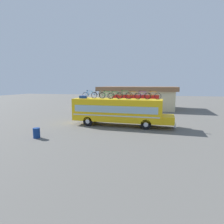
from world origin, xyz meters
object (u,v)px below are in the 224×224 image
object	(u,v)px
rooftop_bicycle_7	(142,96)
rooftop_bicycle_8	(153,96)
rooftop_bicycle_2	(98,95)
rooftop_bicycle_4	(115,96)
luggage_bag_1	(83,97)
rooftop_bicycle_5	(124,95)
trash_bin	(37,133)
rooftop_bicycle_1	(90,95)
rooftop_bicycle_3	(107,95)
bus	(119,110)
rooftop_bicycle_6	(133,96)

from	to	relation	value
rooftop_bicycle_7	rooftop_bicycle_8	size ratio (longest dim) A/B	1.00
rooftop_bicycle_2	rooftop_bicycle_4	bearing A→B (deg)	-14.11
luggage_bag_1	rooftop_bicycle_5	size ratio (longest dim) A/B	0.42
rooftop_bicycle_4	rooftop_bicycle_8	size ratio (longest dim) A/B	0.96
rooftop_bicycle_4	trash_bin	xyz separation A→B (m)	(-5.21, -6.57, -2.91)
rooftop_bicycle_2	rooftop_bicycle_8	distance (m)	6.17
rooftop_bicycle_5	rooftop_bicycle_8	size ratio (longest dim) A/B	1.05
rooftop_bicycle_1	rooftop_bicycle_8	world-z (taller)	same
rooftop_bicycle_7	trash_bin	size ratio (longest dim) A/B	1.96
rooftop_bicycle_2	rooftop_bicycle_7	size ratio (longest dim) A/B	0.98
luggage_bag_1	rooftop_bicycle_8	xyz separation A→B (m)	(7.79, 0.54, 0.23)
rooftop_bicycle_1	rooftop_bicycle_5	size ratio (longest dim) A/B	0.98
luggage_bag_1	rooftop_bicycle_2	xyz separation A→B (m)	(1.62, 0.59, 0.24)
luggage_bag_1	rooftop_bicycle_8	bearing A→B (deg)	3.96
rooftop_bicycle_4	rooftop_bicycle_5	world-z (taller)	rooftop_bicycle_5
rooftop_bicycle_3	rooftop_bicycle_4	distance (m)	1.11
rooftop_bicycle_3	rooftop_bicycle_4	xyz separation A→B (m)	(1.03, -0.41, -0.01)
rooftop_bicycle_1	trash_bin	bearing A→B (deg)	-107.33
bus	rooftop_bicycle_7	bearing A→B (deg)	6.44
luggage_bag_1	rooftop_bicycle_7	bearing A→B (deg)	4.33
bus	luggage_bag_1	size ratio (longest dim) A/B	14.81
rooftop_bicycle_1	rooftop_bicycle_3	distance (m)	2.03
rooftop_bicycle_5	rooftop_bicycle_7	xyz separation A→B (m)	(1.95, 0.09, -0.03)
rooftop_bicycle_7	bus	bearing A→B (deg)	-173.56
bus	trash_bin	xyz separation A→B (m)	(-5.63, -6.73, -1.27)
bus	rooftop_bicycle_2	size ratio (longest dim) A/B	6.60
rooftop_bicycle_5	bus	bearing A→B (deg)	-161.34
luggage_bag_1	rooftop_bicycle_6	xyz separation A→B (m)	(5.72, 0.13, 0.22)
luggage_bag_1	rooftop_bicycle_3	size ratio (longest dim) A/B	0.43
rooftop_bicycle_3	rooftop_bicycle_6	bearing A→B (deg)	-6.44
luggage_bag_1	rooftop_bicycle_8	size ratio (longest dim) A/B	0.44
rooftop_bicycle_1	rooftop_bicycle_5	world-z (taller)	rooftop_bicycle_5
rooftop_bicycle_1	rooftop_bicycle_7	xyz separation A→B (m)	(6.01, 0.14, -0.01)
rooftop_bicycle_6	rooftop_bicycle_8	distance (m)	2.11
luggage_bag_1	rooftop_bicycle_3	xyz separation A→B (m)	(2.71, 0.47, 0.22)
luggage_bag_1	rooftop_bicycle_7	world-z (taller)	rooftop_bicycle_7
rooftop_bicycle_4	rooftop_bicycle_7	bearing A→B (deg)	8.66
rooftop_bicycle_1	rooftop_bicycle_8	distance (m)	7.12
luggage_bag_1	rooftop_bicycle_1	distance (m)	0.81
rooftop_bicycle_4	trash_bin	distance (m)	8.87
rooftop_bicycle_6	rooftop_bicycle_4	bearing A→B (deg)	-178.05
bus	trash_bin	distance (m)	8.87
rooftop_bicycle_1	rooftop_bicycle_2	distance (m)	0.97
bus	rooftop_bicycle_3	size ratio (longest dim) A/B	6.30
bus	rooftop_bicycle_6	bearing A→B (deg)	-3.53
luggage_bag_1	rooftop_bicycle_2	size ratio (longest dim) A/B	0.45
luggage_bag_1	rooftop_bicycle_3	bearing A→B (deg)	9.75
luggage_bag_1	rooftop_bicycle_6	distance (m)	5.73
rooftop_bicycle_5	rooftop_bicycle_6	distance (m)	1.03
rooftop_bicycle_4	rooftop_bicycle_6	size ratio (longest dim) A/B	0.94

